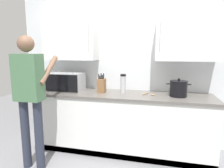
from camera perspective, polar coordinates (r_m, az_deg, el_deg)
back_wall_tiled at (r=3.17m, az=4.27°, el=8.06°), size 3.68×0.44×2.67m
counter_unit at (r=3.04m, az=3.02°, el=-11.22°), size 2.65×0.68×0.90m
microwave_oven at (r=3.24m, az=-13.84°, el=0.72°), size 0.55×0.37×0.29m
thermos_flask at (r=2.94m, az=3.25°, el=0.16°), size 0.09×0.09×0.29m
stock_pot at (r=2.86m, az=19.14°, el=-1.30°), size 0.34×0.24×0.25m
wooden_spoon at (r=2.88m, az=11.07°, el=-2.99°), size 0.19×0.17×0.02m
knife_block at (r=2.98m, az=-3.11°, el=-0.43°), size 0.11×0.15×0.30m
person_figure at (r=2.62m, az=-23.32°, el=-2.04°), size 0.44×0.60×1.72m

